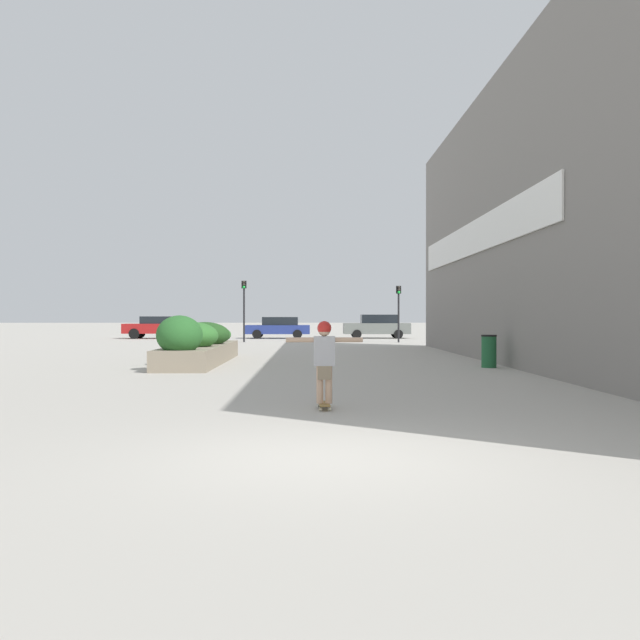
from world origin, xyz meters
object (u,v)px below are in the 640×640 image
skateboard (324,405)px  car_leftmost (518,327)px  trash_bin (489,351)px  traffic_light_left (244,300)px  traffic_light_right (399,304)px  car_center_right (377,326)px  car_center_left (158,327)px  car_rightmost (279,327)px  skateboarder (324,353)px

skateboard → car_leftmost: (12.82, 32.72, 0.78)m
trash_bin → traffic_light_left: bearing=114.1°
traffic_light_left → traffic_light_right: 9.09m
car_leftmost → car_center_right: size_ratio=1.03×
car_center_left → traffic_light_right: 17.16m
car_center_left → car_rightmost: (8.18, 0.26, -0.04)m
car_rightmost → traffic_light_left: traffic_light_left is taller
car_rightmost → skateboard: bearing=-176.3°
car_rightmost → skateboarder: bearing=-176.3°
skateboard → traffic_light_right: traffic_light_right is taller
car_rightmost → traffic_light_right: 10.55m
skateboard → traffic_light_left: 30.51m
traffic_light_right → car_rightmost: bearing=134.7°
car_center_right → car_center_left: bearing=91.7°
skateboard → traffic_light_right: (4.93, 29.62, 2.19)m
skateboarder → traffic_light_left: size_ratio=0.38×
skateboard → traffic_light_right: bearing=79.3°
traffic_light_left → car_leftmost: bearing=8.7°
skateboarder → car_rightmost: (-2.42, 37.04, -0.16)m
skateboard → car_rightmost: 37.13m
car_leftmost → car_center_left: bearing=-99.9°
car_leftmost → skateboarder: bearing=-21.4°
skateboard → car_center_right: 37.49m
car_leftmost → car_center_right: bearing=-118.1°
trash_bin → car_center_right: size_ratio=0.22×
trash_bin → car_center_left: 31.61m
skateboarder → car_rightmost: bearing=92.4°
traffic_light_left → traffic_light_right: size_ratio=1.10×
car_center_right → skateboarder: bearing=173.3°
trash_bin → traffic_light_right: size_ratio=0.30×
skateboard → trash_bin: size_ratio=0.78×
car_center_left → traffic_light_right: (15.53, -7.16, 1.46)m
skateboard → car_center_right: car_center_right is taller
trash_bin → traffic_light_left: size_ratio=0.27×
car_leftmost → traffic_light_right: 8.60m
car_leftmost → car_center_left: (-23.42, 4.07, -0.04)m
skateboarder → car_leftmost: size_ratio=0.29×
trash_bin → car_leftmost: car_leftmost is taller
car_center_right → car_rightmost: 6.81m
car_center_left → car_center_right: car_center_right is taller
skateboard → car_center_right: bearing=82.0°
skateboarder → trash_bin: bearing=60.0°
car_leftmost → car_center_left: 23.77m
car_leftmost → traffic_light_left: traffic_light_left is taller
traffic_light_right → car_center_left: bearing=155.2°
car_leftmost → car_center_right: (-8.43, 4.51, -0.01)m
trash_bin → car_rightmost: size_ratio=0.22×
car_center_right → skateboard: bearing=173.3°
trash_bin → traffic_light_right: bearing=90.6°
skateboard → car_leftmost: size_ratio=0.16×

